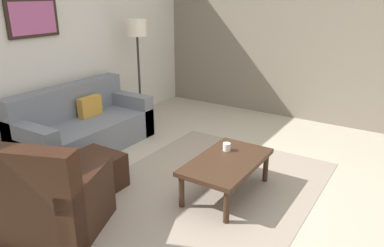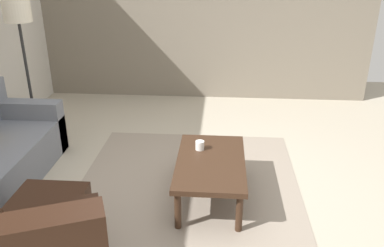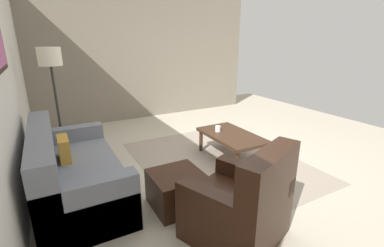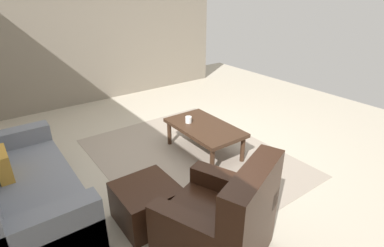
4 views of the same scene
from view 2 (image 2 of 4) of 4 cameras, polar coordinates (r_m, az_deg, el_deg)
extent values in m
plane|color=#B2A893|center=(3.96, -0.76, -10.37)|extent=(8.00, 8.00, 0.00)
cube|color=slate|center=(6.34, 1.66, 16.07)|extent=(0.12, 5.20, 2.80)
cube|color=gray|center=(3.96, -0.76, -10.32)|extent=(2.84, 2.24, 0.01)
cube|color=slate|center=(5.11, -22.77, -0.29)|extent=(0.20, 0.91, 0.62)
cube|color=black|center=(3.52, -19.88, -12.82)|extent=(0.56, 0.56, 0.40)
cylinder|color=#382316|center=(3.45, 6.78, -12.62)|extent=(0.06, 0.06, 0.36)
cylinder|color=#382316|center=(4.28, 6.35, -4.93)|extent=(0.06, 0.06, 0.36)
cylinder|color=#382316|center=(3.46, -2.05, -12.32)|extent=(0.06, 0.06, 0.36)
cylinder|color=#382316|center=(4.29, -0.62, -4.71)|extent=(0.06, 0.06, 0.36)
cube|color=#382316|center=(3.75, 2.70, -5.58)|extent=(1.10, 0.64, 0.05)
cylinder|color=white|center=(3.91, 1.13, -3.15)|extent=(0.09, 0.09, 0.09)
cylinder|color=black|center=(5.60, -21.27, -1.30)|extent=(0.28, 0.28, 0.03)
cylinder|color=#262626|center=(5.37, -22.36, 5.62)|extent=(0.04, 0.04, 1.45)
cylinder|color=beige|center=(5.20, -23.82, 14.60)|extent=(0.32, 0.32, 0.26)
camera|label=1|loc=(1.53, 89.10, -3.20)|focal=34.04mm
camera|label=3|loc=(2.53, -79.37, -4.71)|focal=25.08mm
camera|label=4|loc=(2.43, -76.69, 4.24)|focal=28.12mm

